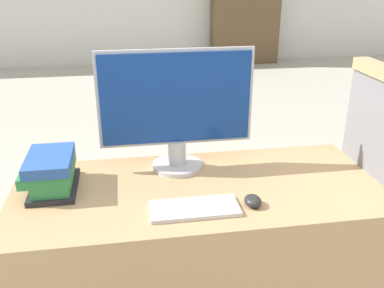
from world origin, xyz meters
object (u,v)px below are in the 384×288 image
Objects in this scene: monitor at (176,108)px; mouse at (253,201)px; book_stack at (51,172)px; keyboard at (194,208)px.

monitor is 0.51m from mouse.
monitor is 2.36× the size of book_stack.
book_stack is (-0.52, -0.12, -0.20)m from monitor.
keyboard is (0.02, -0.37, -0.27)m from monitor.
monitor is at bearing 12.80° from book_stack.
mouse is 0.29× the size of book_stack.
mouse is at bearing -0.24° from keyboard.
keyboard is at bearing -25.29° from book_stack.
keyboard is 4.06× the size of mouse.
book_stack reaches higher than mouse.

